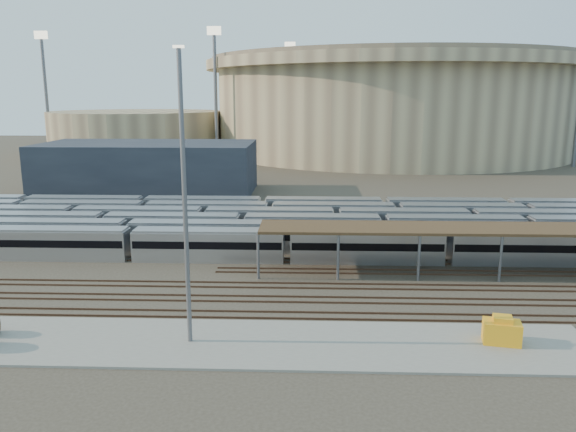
{
  "coord_description": "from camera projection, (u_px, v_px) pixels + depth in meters",
  "views": [
    {
      "loc": [
        -2.62,
        -56.41,
        19.59
      ],
      "look_at": [
        -5.19,
        12.0,
        4.65
      ],
      "focal_mm": 35.0,
      "sensor_mm": 36.0,
      "label": 1
    }
  ],
  "objects": [
    {
      "name": "yard_light_pole",
      "position": [
        185.0,
        200.0,
        42.55
      ],
      "size": [
        0.81,
        0.36,
        22.79
      ],
      "color": "slate",
      "rests_on": "apron"
    },
    {
      "name": "secondary_arena",
      "position": [
        137.0,
        132.0,
        186.79
      ],
      "size": [
        56.0,
        56.0,
        14.0
      ],
      "primitive_type": "cylinder",
      "color": "tan",
      "rests_on": "ground"
    },
    {
      "name": "inspection_shed",
      "position": [
        534.0,
        231.0,
        61.19
      ],
      "size": [
        60.3,
        6.0,
        5.3
      ],
      "color": "slate",
      "rests_on": "ground"
    },
    {
      "name": "floodlight_0",
      "position": [
        216.0,
        90.0,
        163.25
      ],
      "size": [
        4.0,
        1.0,
        38.4
      ],
      "color": "slate",
      "rests_on": "ground"
    },
    {
      "name": "floodlight_3",
      "position": [
        290.0,
        91.0,
        211.33
      ],
      "size": [
        4.0,
        1.0,
        38.4
      ],
      "color": "slate",
      "rests_on": "ground"
    },
    {
      "name": "apron",
      "position": [
        278.0,
        344.0,
        44.67
      ],
      "size": [
        50.0,
        9.0,
        0.2
      ],
      "primitive_type": "cube",
      "color": "gray",
      "rests_on": "ground"
    },
    {
      "name": "ground",
      "position": [
        333.0,
        284.0,
        59.16
      ],
      "size": [
        420.0,
        420.0,
        0.0
      ],
      "primitive_type": "plane",
      "color": "#383026",
      "rests_on": "ground"
    },
    {
      "name": "subway_trains",
      "position": [
        301.0,
        226.0,
        76.97
      ],
      "size": [
        129.03,
        23.9,
        3.6
      ],
      "color": "#A9AAAD",
      "rests_on": "ground"
    },
    {
      "name": "empty_tracks",
      "position": [
        335.0,
        300.0,
        54.25
      ],
      "size": [
        170.0,
        9.62,
        0.18
      ],
      "color": "#4C3323",
      "rests_on": "ground"
    },
    {
      "name": "yellow_equipment",
      "position": [
        502.0,
        332.0,
        44.48
      ],
      "size": [
        3.14,
        2.3,
        1.78
      ],
      "primitive_type": "cube",
      "rotation": [
        0.0,
        0.0,
        -0.19
      ],
      "color": "orange",
      "rests_on": "apron"
    },
    {
      "name": "service_building",
      "position": [
        148.0,
        168.0,
        113.07
      ],
      "size": [
        42.0,
        20.0,
        10.0
      ],
      "primitive_type": "cube",
      "color": "#1E232D",
      "rests_on": "ground"
    },
    {
      "name": "floodlight_1",
      "position": [
        46.0,
        90.0,
        175.03
      ],
      "size": [
        4.0,
        1.0,
        38.4
      ],
      "color": "slate",
      "rests_on": "ground"
    },
    {
      "name": "stadium",
      "position": [
        390.0,
        103.0,
        191.41
      ],
      "size": [
        124.0,
        124.0,
        32.5
      ],
      "color": "tan",
      "rests_on": "ground"
    }
  ]
}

